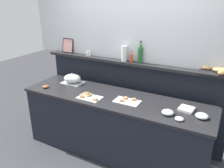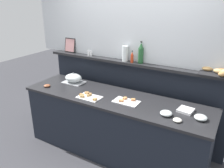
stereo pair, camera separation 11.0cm
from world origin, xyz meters
TOP-DOWN VIEW (x-y plane):
  - ground_plane at (0.00, 0.60)m, footprint 12.00×12.00m
  - buffet_counter at (0.00, 0.00)m, footprint 2.69×0.74m
  - back_ledge_unit at (0.00, 0.55)m, footprint 2.93×0.22m
  - upper_wall_panel at (0.00, 0.57)m, footprint 3.53×0.08m
  - sandwich_platter_front at (0.22, -0.05)m, footprint 0.34×0.20m
  - sandwich_platter_side at (-0.30, -0.18)m, footprint 0.33×0.21m
  - serving_cloche at (-0.84, 0.17)m, footprint 0.34×0.24m
  - glass_bowl_large at (1.15, -0.04)m, footprint 0.14×0.14m
  - glass_bowl_medium at (0.78, -0.14)m, footprint 0.14×0.14m
  - condiment_bowl_teal at (0.94, -0.21)m, footprint 0.10×0.10m
  - condiment_bowl_dark at (-1.08, -0.18)m, footprint 0.10×0.10m
  - napkin_stack at (0.96, 0.08)m, footprint 0.19×0.19m
  - hot_sauce_bottle at (0.05, 0.45)m, footprint 0.04×0.04m
  - wine_bottle_green at (0.16, 0.49)m, footprint 0.08×0.08m
  - salt_shaker at (-0.75, 0.47)m, footprint 0.03×0.03m
  - pepper_shaker at (-0.70, 0.47)m, footprint 0.03×0.03m
  - bread_basket at (1.22, 0.48)m, footprint 0.40×0.28m
  - framed_picture at (-1.16, 0.51)m, footprint 0.22×0.06m
  - water_carafe at (-0.08, 0.47)m, footprint 0.09×0.09m

SIDE VIEW (x-z plane):
  - ground_plane at x=0.00m, z-range 0.00..0.00m
  - buffet_counter at x=0.00m, z-range 0.00..0.91m
  - back_ledge_unit at x=0.00m, z-range 0.03..1.33m
  - sandwich_platter_front at x=0.22m, z-range 0.90..0.93m
  - sandwich_platter_side at x=-0.30m, z-range 0.90..0.94m
  - napkin_stack at x=0.96m, z-range 0.91..0.94m
  - condiment_bowl_teal at x=0.94m, z-range 0.91..0.94m
  - condiment_bowl_dark at x=-1.08m, z-range 0.91..0.94m
  - glass_bowl_medium at x=0.78m, z-range 0.90..0.96m
  - glass_bowl_large at x=1.15m, z-range 0.90..0.96m
  - serving_cloche at x=-0.84m, z-range 0.89..1.06m
  - bread_basket at x=1.22m, z-range 1.29..1.38m
  - salt_shaker at x=-0.75m, z-range 1.30..1.39m
  - pepper_shaker at x=-0.70m, z-range 1.30..1.39m
  - hot_sauce_bottle at x=0.05m, z-range 1.29..1.46m
  - water_carafe at x=-0.08m, z-range 1.30..1.53m
  - framed_picture at x=-1.16m, z-range 1.30..1.54m
  - wine_bottle_green at x=0.16m, z-range 1.28..1.60m
  - upper_wall_panel at x=0.00m, z-range 1.30..2.60m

